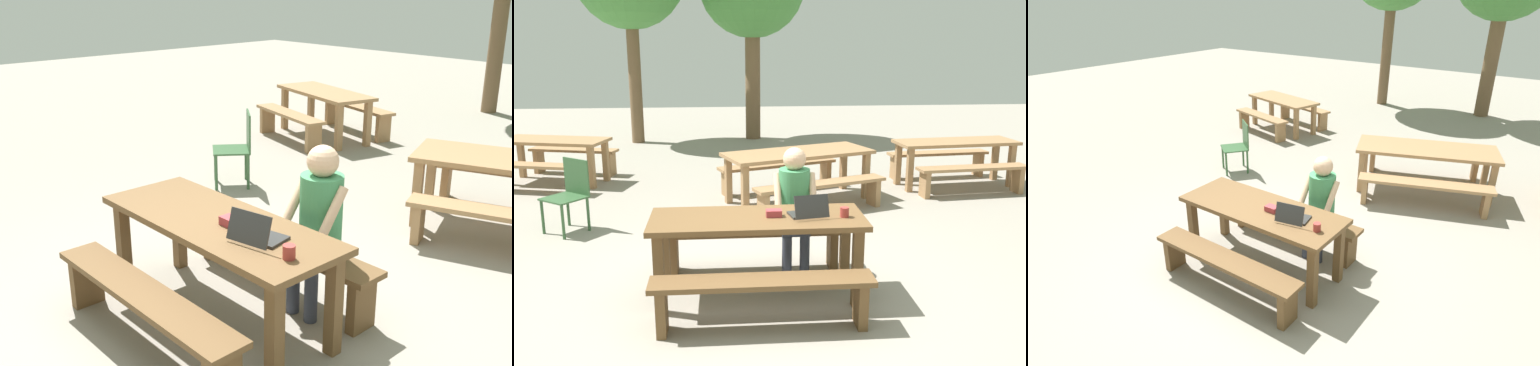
% 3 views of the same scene
% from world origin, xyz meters
% --- Properties ---
extents(ground_plane, '(30.00, 30.00, 0.00)m').
position_xyz_m(ground_plane, '(0.00, 0.00, 0.00)').
color(ground_plane, gray).
extents(picnic_table_front, '(1.95, 0.74, 0.78)m').
position_xyz_m(picnic_table_front, '(0.00, 0.00, 0.66)').
color(picnic_table_front, brown).
rests_on(picnic_table_front, ground).
extents(bench_near, '(1.85, 0.30, 0.45)m').
position_xyz_m(bench_near, '(0.00, -0.63, 0.34)').
color(bench_near, brown).
rests_on(bench_near, ground).
extents(bench_far, '(1.85, 0.30, 0.45)m').
position_xyz_m(bench_far, '(0.00, 0.63, 0.34)').
color(bench_far, brown).
rests_on(bench_far, ground).
extents(laptop, '(0.36, 0.33, 0.22)m').
position_xyz_m(laptop, '(0.46, -0.04, 0.83)').
color(laptop, '#2D2D2D').
rests_on(laptop, picnic_table_front).
extents(small_pouch, '(0.14, 0.10, 0.06)m').
position_xyz_m(small_pouch, '(0.15, 0.00, 0.81)').
color(small_pouch, '#993338').
rests_on(small_pouch, picnic_table_front).
extents(coffee_mug, '(0.08, 0.08, 0.09)m').
position_xyz_m(coffee_mug, '(0.78, -0.07, 0.82)').
color(coffee_mug, '#99332D').
rests_on(coffee_mug, picnic_table_front).
extents(person_seated, '(0.43, 0.42, 1.29)m').
position_xyz_m(person_seated, '(0.41, 0.60, 0.76)').
color(person_seated, '#333847').
rests_on(person_seated, ground).
extents(plastic_chair, '(0.62, 0.62, 0.90)m').
position_xyz_m(plastic_chair, '(-2.21, 2.08, 0.48)').
color(plastic_chair, '#335933').
rests_on(plastic_chair, ground).
extents(picnic_table_mid, '(1.99, 0.86, 0.74)m').
position_xyz_m(picnic_table_mid, '(3.43, 3.87, 0.62)').
color(picnic_table_mid, '#9E754C').
rests_on(picnic_table_mid, ground).
extents(bench_mid_south, '(1.76, 0.47, 0.45)m').
position_xyz_m(bench_mid_south, '(3.49, 3.29, 0.34)').
color(bench_mid_south, '#9E754C').
rests_on(bench_mid_south, ground).
extents(bench_mid_north, '(1.76, 0.47, 0.45)m').
position_xyz_m(bench_mid_north, '(3.37, 4.46, 0.34)').
color(bench_mid_north, '#9E754C').
rests_on(bench_mid_north, ground).
extents(picnic_table_rear, '(2.31, 1.52, 0.74)m').
position_xyz_m(picnic_table_rear, '(0.79, 3.20, 0.64)').
color(picnic_table_rear, '#9E754C').
rests_on(picnic_table_rear, ground).
extents(bench_rear_south, '(1.92, 0.95, 0.43)m').
position_xyz_m(bench_rear_south, '(1.03, 2.56, 0.33)').
color(bench_rear_south, '#9E754C').
rests_on(bench_rear_south, ground).
extents(bench_rear_north, '(1.92, 0.95, 0.43)m').
position_xyz_m(bench_rear_north, '(0.56, 3.84, 0.33)').
color(bench_rear_north, '#9E754C').
rests_on(bench_rear_north, ground).
extents(picnic_table_distant, '(1.86, 1.12, 0.73)m').
position_xyz_m(picnic_table_distant, '(-3.07, 4.60, 0.61)').
color(picnic_table_distant, '#9E754C').
rests_on(picnic_table_distant, ground).
extents(bench_distant_south, '(1.59, 0.68, 0.45)m').
position_xyz_m(bench_distant_south, '(-3.22, 3.98, 0.34)').
color(bench_distant_south, '#9E754C').
rests_on(bench_distant_south, ground).
extents(bench_distant_north, '(1.59, 0.68, 0.45)m').
position_xyz_m(bench_distant_north, '(-2.91, 5.22, 0.34)').
color(bench_distant_north, '#9E754C').
rests_on(bench_distant_north, ground).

